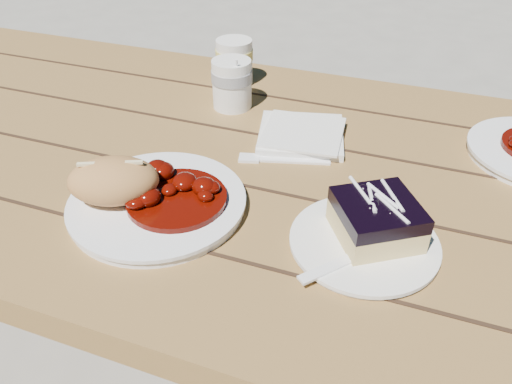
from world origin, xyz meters
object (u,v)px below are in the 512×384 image
(main_plate, at_px, (158,204))
(second_cup, at_px, (234,62))
(coffee_cup, at_px, (232,84))
(dessert_plate, at_px, (364,243))
(blueberry_cake, at_px, (377,219))
(bread_roll, at_px, (114,181))
(picnic_table, at_px, (227,224))

(main_plate, distance_m, second_cup, 0.46)
(main_plate, distance_m, coffee_cup, 0.35)
(dessert_plate, relative_size, second_cup, 2.02)
(dessert_plate, distance_m, blueberry_cake, 0.04)
(main_plate, distance_m, blueberry_cake, 0.32)
(blueberry_cake, xyz_separation_m, coffee_cup, (-0.34, 0.31, 0.01))
(main_plate, bearing_deg, bread_roll, -160.02)
(main_plate, distance_m, bread_roll, 0.07)
(bread_roll, height_order, blueberry_cake, bread_roll)
(picnic_table, distance_m, bread_roll, 0.30)
(bread_roll, relative_size, coffee_cup, 1.35)
(picnic_table, height_order, blueberry_cake, blueberry_cake)
(dessert_plate, xyz_separation_m, second_cup, (-0.36, 0.43, 0.04))
(picnic_table, height_order, dessert_plate, dessert_plate)
(picnic_table, relative_size, dessert_plate, 10.27)
(picnic_table, xyz_separation_m, bread_roll, (-0.09, -0.20, 0.21))
(main_plate, xyz_separation_m, bread_roll, (-0.05, -0.02, 0.04))
(blueberry_cake, bearing_deg, bread_roll, 155.61)
(picnic_table, distance_m, second_cup, 0.36)
(bread_roll, distance_m, coffee_cup, 0.37)
(bread_roll, relative_size, dessert_plate, 0.67)
(picnic_table, height_order, main_plate, main_plate)
(blueberry_cake, bearing_deg, main_plate, 153.56)
(bread_roll, bearing_deg, dessert_plate, 6.77)
(coffee_cup, xyz_separation_m, second_cup, (-0.04, 0.11, 0.00))
(dessert_plate, distance_m, coffee_cup, 0.46)
(coffee_cup, distance_m, second_cup, 0.11)
(second_cup, bearing_deg, dessert_plate, -49.99)
(main_plate, bearing_deg, coffee_cup, 93.92)
(bread_roll, bearing_deg, main_plate, 19.98)
(bread_roll, xyz_separation_m, dessert_plate, (0.36, 0.04, -0.04))
(dessert_plate, xyz_separation_m, coffee_cup, (-0.33, 0.33, 0.04))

